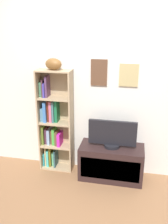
# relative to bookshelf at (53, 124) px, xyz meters

# --- Properties ---
(ground) EXTENTS (5.20, 5.20, 0.04)m
(ground) POSITION_rel_bookshelf_xyz_m (0.79, -1.01, -0.73)
(ground) COLOR #875F3E
(back_wall) EXTENTS (4.80, 0.08, 2.53)m
(back_wall) POSITION_rel_bookshelf_xyz_m (0.79, 0.12, 0.56)
(back_wall) COLOR silver
(back_wall) RESTS_ON ground
(bookshelf) EXTENTS (0.49, 0.24, 1.53)m
(bookshelf) POSITION_rel_bookshelf_xyz_m (0.00, 0.00, 0.00)
(bookshelf) COLOR tan
(bookshelf) RESTS_ON ground
(football) EXTENTS (0.28, 0.23, 0.16)m
(football) POSITION_rel_bookshelf_xyz_m (0.05, -0.03, 0.90)
(football) COLOR brown
(football) RESTS_ON bookshelf
(tv_stand) EXTENTS (0.90, 0.42, 0.49)m
(tv_stand) POSITION_rel_bookshelf_xyz_m (0.89, -0.12, -0.46)
(tv_stand) COLOR black
(tv_stand) RESTS_ON ground
(television) EXTENTS (0.67, 0.22, 0.39)m
(television) POSITION_rel_bookshelf_xyz_m (0.89, -0.12, -0.03)
(television) COLOR black
(television) RESTS_ON tv_stand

